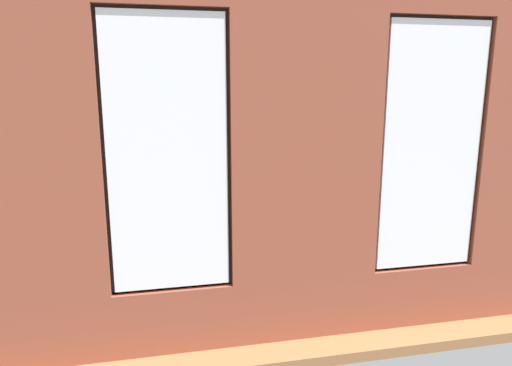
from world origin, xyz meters
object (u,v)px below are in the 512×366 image
potted_plant_corner_near_left (344,176)px  potted_plant_near_tv (90,223)px  cup_ceramic (258,210)px  coffee_table (258,218)px  table_plant_small (281,203)px  potted_plant_corner_far_left (489,225)px  couch_by_window (200,280)px  couch_left (385,211)px  tv_flatscreen (54,195)px  remote_silver (231,217)px  remote_gray (267,215)px  papasan_chair (213,186)px  potted_plant_foreground_right (102,169)px  media_console (58,242)px  candle_jar (245,209)px  potted_plant_mid_room_small (269,203)px

potted_plant_corner_near_left → potted_plant_near_tv: bearing=37.5°
cup_ceramic → potted_plant_corner_near_left: size_ratio=0.13×
cup_ceramic → coffee_table: bearing=180.0°
table_plant_small → potted_plant_near_tv: (2.47, 1.30, 0.25)m
table_plant_small → potted_plant_corner_far_left: 2.75m
couch_by_window → table_plant_small: (-1.37, -1.96, 0.22)m
couch_left → tv_flatscreen: 4.74m
couch_left → remote_silver: bearing=-83.7°
remote_gray → papasan_chair: 2.19m
potted_plant_foreground_right → couch_by_window: bearing=109.0°
remote_gray → remote_silver: size_ratio=1.00×
cup_ceramic → media_console: size_ratio=0.10×
couch_by_window → tv_flatscreen: tv_flatscreen is taller
candle_jar → potted_plant_near_tv: size_ratio=0.07×
papasan_chair → potted_plant_near_tv: potted_plant_near_tv is taller
potted_plant_near_tv → remote_gray: bearing=-154.9°
candle_jar → couch_left: bearing=-178.4°
remote_gray → papasan_chair: (0.51, -2.13, -0.03)m
potted_plant_foreground_right → potted_plant_mid_room_small: size_ratio=3.03×
table_plant_small → remote_gray: 0.40m
tv_flatscreen → potted_plant_corner_near_left: bearing=-154.2°
potted_plant_corner_far_left → cup_ceramic: bearing=-40.9°
couch_by_window → table_plant_small: size_ratio=10.25×
cup_ceramic → potted_plant_corner_far_left: size_ratio=0.09×
media_console → potted_plant_near_tv: 1.21m
remote_silver → media_console: size_ratio=0.16×
coffee_table → media_console: media_console is taller
tv_flatscreen → potted_plant_mid_room_small: (-3.07, -1.35, -0.62)m
couch_left → media_console: size_ratio=2.02×
couch_left → candle_jar: bearing=-88.8°
media_console → papasan_chair: (-2.23, -2.20, 0.14)m
coffee_table → candle_jar: 0.23m
couch_by_window → candle_jar: size_ratio=20.40×
couch_by_window → couch_left: 3.62m
remote_gray → remote_silver: bearing=48.1°
tv_flatscreen → potted_plant_corner_far_left: (-4.84, 1.71, -0.18)m
coffee_table → remote_silver: 0.44m
couch_left → media_console: 4.71m
couch_left → potted_plant_corner_near_left: potted_plant_corner_near_left is taller
coffee_table → remote_silver: bearing=16.9°
remote_silver → potted_plant_corner_far_left: (-2.61, 1.78, 0.27)m
potted_plant_foreground_right → papasan_chair: bearing=176.8°
couch_by_window → potted_plant_foreground_right: size_ratio=1.57×
papasan_chair → potted_plant_corner_far_left: potted_plant_corner_far_left is taller
coffee_table → media_console: size_ratio=1.33×
candle_jar → papasan_chair: bearing=-82.9°
table_plant_small → papasan_chair: (0.79, -1.85, -0.12)m
potted_plant_near_tv → couch_left: bearing=-162.4°
remote_gray → potted_plant_corner_far_left: 2.76m
papasan_chair → potted_plant_mid_room_small: papasan_chair is taller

